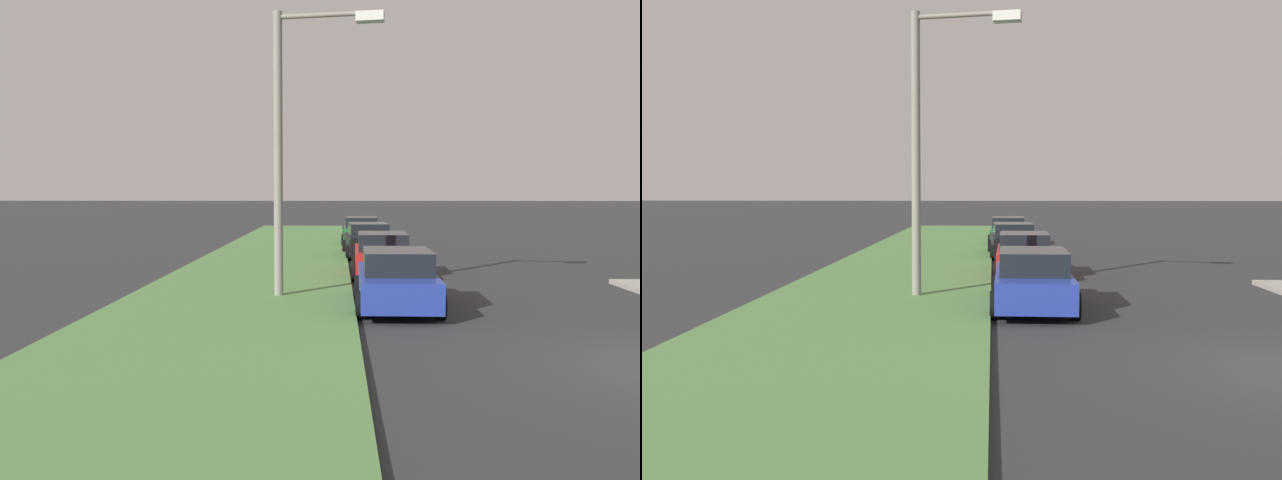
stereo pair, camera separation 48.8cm
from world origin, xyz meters
TOP-DOWN VIEW (x-y plane):
  - grass_median at (10.00, 8.12)m, footprint 60.00×6.00m
  - parked_car_blue at (5.44, 4.10)m, footprint 4.34×2.09m
  - parked_car_red at (11.62, 4.03)m, footprint 4.34×2.10m
  - parked_car_black at (17.92, 4.22)m, footprint 4.37×2.16m
  - parked_car_green at (24.05, 4.26)m, footprint 4.35×2.12m
  - streetlight at (6.73, 6.75)m, footprint 0.73×2.86m

SIDE VIEW (x-z plane):
  - grass_median at x=10.00m, z-range 0.00..0.12m
  - parked_car_blue at x=5.44m, z-range -0.02..1.45m
  - parked_car_red at x=11.62m, z-range -0.02..1.45m
  - parked_car_black at x=17.92m, z-range -0.02..1.45m
  - parked_car_green at x=24.05m, z-range -0.02..1.45m
  - streetlight at x=6.73m, z-range 0.64..8.14m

